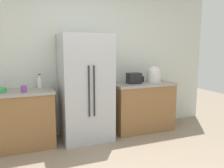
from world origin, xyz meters
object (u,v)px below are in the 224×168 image
rice_cooker (154,75)px  bowl_a (0,90)px  cup_b (24,89)px  refrigerator (86,88)px  cup_a (142,79)px  bottle_b (40,82)px  toaster (134,78)px

rice_cooker → bowl_a: 2.63m
bowl_a → cup_b: bearing=-17.6°
refrigerator → rice_cooker: (1.34, 0.05, 0.15)m
cup_b → bowl_a: 0.34m
rice_cooker → cup_a: 0.24m
bottle_b → cup_a: bottle_b is taller
bottle_b → cup_a: bearing=-1.0°
cup_b → refrigerator: bearing=4.8°
rice_cooker → bottle_b: rice_cooker is taller
rice_cooker → cup_b: bearing=-176.7°
cup_b → toaster: bearing=3.9°
refrigerator → bottle_b: refrigerator is taller
toaster → rice_cooker: 0.42m
toaster → rice_cooker: rice_cooker is taller
refrigerator → cup_a: bearing=8.6°
toaster → rice_cooker: bearing=0.5°
cup_a → bowl_a: cup_a is taller
refrigerator → bowl_a: bearing=179.0°
cup_a → refrigerator: bearing=-171.4°
toaster → bowl_a: bearing=-179.3°
toaster → cup_a: toaster is taller
bottle_b → rice_cooker: bearing=-4.3°
refrigerator → bottle_b: size_ratio=7.80×
toaster → bottle_b: (-1.63, 0.16, -0.01)m
bottle_b → cup_b: bearing=-131.3°
bowl_a → bottle_b: bearing=18.0°
refrigerator → bottle_b: (-0.71, 0.21, 0.10)m
refrigerator → rice_cooker: 1.35m
cup_a → cup_b: 2.13m
rice_cooker → cup_a: bearing=147.3°
rice_cooker → cup_b: (-2.30, -0.13, -0.09)m
bottle_b → bowl_a: bearing=-162.0°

